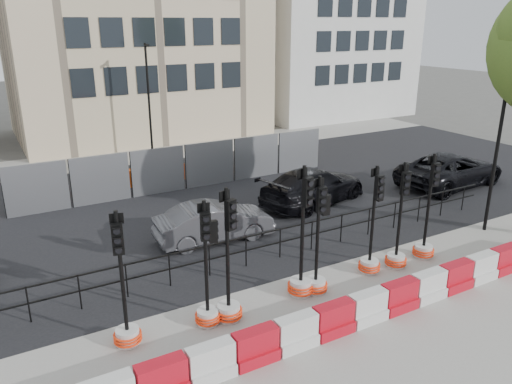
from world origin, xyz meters
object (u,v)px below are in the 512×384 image
car_c (314,186)px  traffic_signal_a (126,319)px  traffic_signal_d (317,266)px  traffic_signal_h (425,237)px  lamp_post_near (499,141)px

car_c → traffic_signal_a: bearing=106.6°
traffic_signal_d → traffic_signal_h: (4.20, 0.09, -0.10)m
traffic_signal_h → lamp_post_near: bearing=17.4°
traffic_signal_d → lamp_post_near: bearing=11.5°
lamp_post_near → car_c: (-3.65, 5.31, -2.49)m
traffic_signal_h → traffic_signal_d: bearing=-168.5°
traffic_signal_a → car_c: (9.22, 5.61, 0.05)m
traffic_signal_a → traffic_signal_d: 5.12m
traffic_signal_a → car_c: bearing=48.3°
traffic_signal_d → car_c: (4.11, 5.84, -0.06)m
traffic_signal_d → car_c: size_ratio=0.62×
car_c → lamp_post_near: bearing=-160.2°
lamp_post_near → traffic_signal_d: size_ratio=1.81×
traffic_signal_a → lamp_post_near: bearing=18.3°
traffic_signal_a → traffic_signal_d: traffic_signal_d is taller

